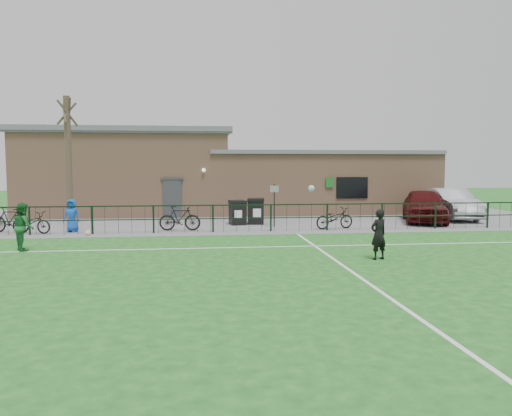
{
  "coord_description": "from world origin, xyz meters",
  "views": [
    {
      "loc": [
        -2.14,
        -13.23,
        2.91
      ],
      "look_at": [
        0.0,
        5.0,
        1.3
      ],
      "focal_mm": 35.0,
      "sensor_mm": 36.0,
      "label": 1
    }
  ],
  "objects": [
    {
      "name": "bicycle_e",
      "position": [
        3.95,
        8.45,
        0.5
      ],
      "size": [
        1.93,
        1.06,
        0.96
      ],
      "primitive_type": "imported",
      "rotation": [
        0.0,
        0.0,
        1.82
      ],
      "color": "black",
      "rests_on": "paving_strip"
    },
    {
      "name": "sign_post",
      "position": [
        1.39,
        9.54,
        1.02
      ],
      "size": [
        0.07,
        0.07,
        2.0
      ],
      "primitive_type": "cylinder",
      "rotation": [
        0.0,
        0.0,
        -0.15
      ],
      "color": "black",
      "rests_on": "paving_strip"
    },
    {
      "name": "wheelie_bin_right",
      "position": [
        0.67,
        10.75,
        0.6
      ],
      "size": [
        0.87,
        0.96,
        1.15
      ],
      "primitive_type": "cube",
      "rotation": [
        0.0,
        0.0,
        -0.14
      ],
      "color": "black",
      "rests_on": "paving_strip"
    },
    {
      "name": "ground",
      "position": [
        0.0,
        0.0,
        0.0
      ],
      "size": [
        90.0,
        90.0,
        0.0
      ],
      "primitive_type": "plane",
      "color": "#1A581B",
      "rests_on": "ground"
    },
    {
      "name": "paving_strip",
      "position": [
        0.0,
        13.5,
        0.01
      ],
      "size": [
        34.0,
        13.0,
        0.02
      ],
      "primitive_type": "cube",
      "color": "slate",
      "rests_on": "ground"
    },
    {
      "name": "goalkeeper_kick",
      "position": [
        3.29,
        1.39,
        0.82
      ],
      "size": [
        1.99,
        2.79,
        2.19
      ],
      "color": "black",
      "rests_on": "ground"
    },
    {
      "name": "car_silver",
      "position": [
        11.23,
        11.8,
        0.83
      ],
      "size": [
        2.12,
        5.03,
        1.62
      ],
      "primitive_type": "imported",
      "rotation": [
        0.0,
        0.0,
        -0.09
      ],
      "color": "#A8ABB0",
      "rests_on": "paving_strip"
    },
    {
      "name": "pitch_line_touch",
      "position": [
        0.0,
        7.8,
        0.0
      ],
      "size": [
        28.0,
        0.1,
        0.01
      ],
      "primitive_type": "cube",
      "color": "white",
      "rests_on": "ground"
    },
    {
      "name": "spectator_child",
      "position": [
        -7.5,
        8.74,
        0.73
      ],
      "size": [
        0.76,
        0.57,
        1.41
      ],
      "primitive_type": "imported",
      "rotation": [
        0.0,
        0.0,
        -0.19
      ],
      "color": "blue",
      "rests_on": "paving_strip"
    },
    {
      "name": "bicycle_c",
      "position": [
        -9.08,
        8.45,
        0.48
      ],
      "size": [
        1.87,
        1.14,
        0.93
      ],
      "primitive_type": "imported",
      "rotation": [
        0.0,
        0.0,
        1.25
      ],
      "color": "black",
      "rests_on": "paving_strip"
    },
    {
      "name": "pitch_line_mid",
      "position": [
        0.0,
        4.0,
        0.0
      ],
      "size": [
        28.0,
        0.1,
        0.01
      ],
      "primitive_type": "cube",
      "color": "white",
      "rests_on": "ground"
    },
    {
      "name": "car_maroon",
      "position": [
        9.21,
        10.63,
        0.85
      ],
      "size": [
        3.51,
        5.26,
        1.66
      ],
      "primitive_type": "imported",
      "rotation": [
        0.0,
        0.0,
        -0.35
      ],
      "color": "#450C0D",
      "rests_on": "paving_strip"
    },
    {
      "name": "outfield_player",
      "position": [
        -8.01,
        4.3,
        0.81
      ],
      "size": [
        0.91,
        0.98,
        1.62
      ],
      "primitive_type": "imported",
      "rotation": [
        0.0,
        0.0,
        2.05
      ],
      "color": "#1C632C",
      "rests_on": "ground"
    },
    {
      "name": "perimeter_fence",
      "position": [
        0.0,
        8.0,
        0.6
      ],
      "size": [
        28.0,
        0.1,
        1.2
      ],
      "primitive_type": "cube",
      "color": "black",
      "rests_on": "ground"
    },
    {
      "name": "wheelie_bin_left",
      "position": [
        -0.24,
        10.57,
        0.56
      ],
      "size": [
        0.82,
        0.9,
        1.08
      ],
      "primitive_type": "cube",
      "rotation": [
        0.0,
        0.0,
        0.15
      ],
      "color": "black",
      "rests_on": "paving_strip"
    },
    {
      "name": "bare_tree",
      "position": [
        -8.0,
        10.5,
        3.0
      ],
      "size": [
        0.3,
        0.3,
        6.0
      ],
      "primitive_type": "cylinder",
      "color": "#45352A",
      "rests_on": "ground"
    },
    {
      "name": "pitch_line_perp",
      "position": [
        2.0,
        0.0,
        0.0
      ],
      "size": [
        0.1,
        16.0,
        0.01
      ],
      "primitive_type": "cube",
      "color": "white",
      "rests_on": "ground"
    },
    {
      "name": "bicycle_b",
      "position": [
        -10.05,
        8.81,
        0.57
      ],
      "size": [
        1.89,
        1.01,
        1.09
      ],
      "primitive_type": "imported",
      "rotation": [
        0.0,
        0.0,
        1.28
      ],
      "color": "black",
      "rests_on": "paving_strip"
    },
    {
      "name": "ball_ground",
      "position": [
        -6.6,
        7.58,
        0.12
      ],
      "size": [
        0.24,
        0.24,
        0.24
      ],
      "primitive_type": "sphere",
      "color": "white",
      "rests_on": "ground"
    },
    {
      "name": "clubhouse",
      "position": [
        -0.88,
        16.5,
        2.22
      ],
      "size": [
        24.25,
        5.4,
        4.96
      ],
      "color": "tan",
      "rests_on": "ground"
    },
    {
      "name": "bicycle_d",
      "position": [
        -2.93,
        8.65,
        0.56
      ],
      "size": [
        1.84,
        0.67,
        1.08
      ],
      "primitive_type": "imported",
      "rotation": [
        0.0,
        0.0,
        1.48
      ],
      "color": "black",
      "rests_on": "paving_strip"
    }
  ]
}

